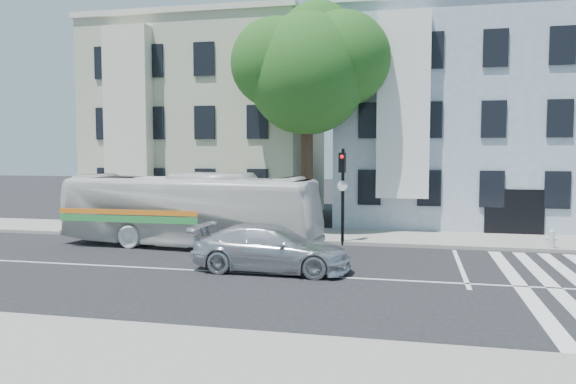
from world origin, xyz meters
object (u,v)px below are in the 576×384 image
(traffic_signal, at_px, (343,183))
(bus, at_px, (189,210))
(sedan, at_px, (271,248))
(fire_hydrant, at_px, (552,239))

(traffic_signal, bearing_deg, bus, -154.57)
(bus, bearing_deg, traffic_signal, -69.77)
(bus, height_order, traffic_signal, traffic_signal)
(sedan, xyz_separation_m, traffic_signal, (1.66, 5.46, 1.86))
(sedan, relative_size, traffic_signal, 1.30)
(fire_hydrant, bearing_deg, traffic_signal, -177.51)
(bus, distance_m, traffic_signal, 6.46)
(fire_hydrant, bearing_deg, bus, -172.18)
(fire_hydrant, bearing_deg, sedan, -149.47)
(sedan, height_order, fire_hydrant, sedan)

